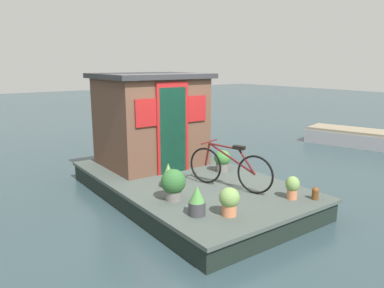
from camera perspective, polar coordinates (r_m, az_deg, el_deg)
name	(u,v)px	position (r m, az deg, el deg)	size (l,w,h in m)	color
ground_plane	(186,197)	(7.22, -0.94, -8.18)	(60.00, 60.00, 0.00)	#2D4247
houseboat_deck	(186,187)	(7.15, -0.95, -6.72)	(4.85, 2.77, 0.39)	#424C47
houseboat_cabin	(151,119)	(7.96, -6.41, 3.88)	(1.91, 2.16, 1.95)	brown
bicycle	(229,168)	(6.45, 5.80, -3.67)	(1.57, 0.66, 0.80)	black
potted_plant_succulent	(173,184)	(5.89, -2.91, -6.15)	(0.40, 0.40, 0.51)	slate
potted_plant_geranium	(168,176)	(6.51, -3.70, -4.95)	(0.23, 0.23, 0.44)	#C6754C
potted_plant_thyme	(229,200)	(5.35, 5.80, -8.69)	(0.30, 0.30, 0.42)	#C6754C
potted_plant_mint	(292,186)	(6.18, 15.30, -6.37)	(0.23, 0.23, 0.38)	#C6754C
potted_plant_ivy	(197,201)	(5.35, 0.78, -8.85)	(0.25, 0.25, 0.44)	#38383D
potted_plant_rosemary	(222,160)	(7.46, 4.73, -2.52)	(0.33, 0.33, 0.44)	slate
mooring_bollard	(315,193)	(6.29, 18.57, -7.19)	(0.12, 0.12, 0.21)	brown
dinghy_boat	(363,138)	(12.72, 24.92, 0.84)	(3.52, 1.96, 0.50)	#99999E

